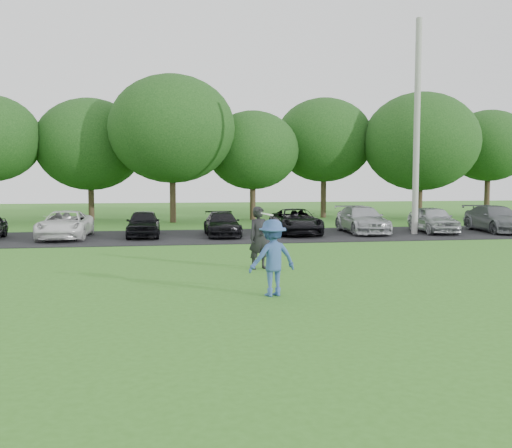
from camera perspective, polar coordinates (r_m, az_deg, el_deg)
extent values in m
plane|color=#377120|center=(12.91, 2.54, -6.98)|extent=(100.00, 100.00, 0.00)
cube|color=black|center=(25.64, -3.45, -1.21)|extent=(32.00, 6.50, 0.03)
cylinder|color=#A1A19C|center=(27.40, 15.78, 9.25)|extent=(0.28, 0.28, 9.82)
imported|color=#335290|center=(12.56, 1.66, -3.39)|extent=(1.22, 0.89, 1.69)
cylinder|color=white|center=(12.30, 1.12, 0.99)|extent=(0.27, 0.27, 0.09)
imported|color=black|center=(16.28, 0.33, -1.39)|extent=(0.76, 0.61, 1.79)
cube|color=black|center=(16.10, 1.07, -0.51)|extent=(0.16, 0.14, 0.10)
imported|color=silver|center=(25.69, -18.55, -0.07)|extent=(2.02, 4.27, 1.18)
imported|color=black|center=(25.49, -11.19, 0.05)|extent=(1.43, 3.49, 1.18)
imported|color=black|center=(25.47, -3.42, -0.01)|extent=(1.49, 3.65, 1.06)
imported|color=black|center=(26.32, 4.00, 0.25)|extent=(2.07, 4.27, 1.17)
imported|color=#A7A9AE|center=(27.35, 10.55, 0.43)|extent=(1.87, 4.36, 1.25)
imported|color=#A7AAAE|center=(28.30, 17.30, 0.44)|extent=(1.78, 3.79, 1.25)
imported|color=slate|center=(29.76, 22.88, 0.48)|extent=(2.09, 4.45, 1.25)
cylinder|color=#38281C|center=(37.06, -16.15, 2.08)|extent=(0.36, 0.36, 2.20)
ellipsoid|color=#214C19|center=(37.10, -16.27, 7.65)|extent=(6.68, 6.68, 5.68)
cylinder|color=#38281C|center=(34.00, -8.31, 2.42)|extent=(0.36, 0.36, 2.70)
ellipsoid|color=#214C19|center=(34.10, -8.39, 9.38)|extent=(7.42, 7.42, 6.31)
cylinder|color=#38281C|center=(35.85, -0.33, 2.18)|extent=(0.36, 0.36, 2.20)
ellipsoid|color=#214C19|center=(35.86, -0.33, 7.39)|extent=(5.76, 5.76, 4.90)
cylinder|color=#38281C|center=(38.29, 6.76, 2.67)|extent=(0.36, 0.36, 2.70)
ellipsoid|color=#214C19|center=(38.36, 6.81, 8.33)|extent=(6.50, 6.50, 5.53)
cylinder|color=#38281C|center=(37.63, 16.03, 2.11)|extent=(0.36, 0.36, 2.20)
ellipsoid|color=#214C19|center=(37.67, 16.16, 7.92)|extent=(7.24, 7.24, 6.15)
cylinder|color=#38281C|center=(41.47, 22.09, 2.51)|extent=(0.36, 0.36, 2.70)
ellipsoid|color=#214C19|center=(41.51, 22.23, 7.26)|extent=(5.58, 5.58, 4.74)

